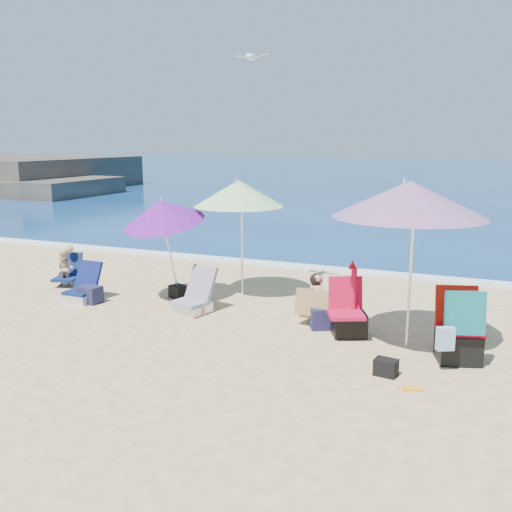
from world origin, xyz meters
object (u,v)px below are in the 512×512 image
at_px(umbrella_blue, 162,212).
at_px(person_center, 316,301).
at_px(umbrella_turquoise, 409,199).
at_px(chair_rainbow, 194,300).
at_px(camp_chair_right, 459,335).
at_px(furled_umbrella, 353,294).
at_px(camp_chair_left, 348,319).
at_px(umbrella_striped, 239,194).
at_px(seagull, 251,57).
at_px(chair_navy, 82,291).
at_px(person_left, 66,268).

distance_m(umbrella_blue, person_center, 3.29).
distance_m(umbrella_turquoise, chair_rainbow, 4.16).
xyz_separation_m(umbrella_blue, camp_chair_right, (5.25, -1.00, -1.31)).
distance_m(furled_umbrella, camp_chair_left, 0.39).
height_order(umbrella_striped, seagull, seagull).
relative_size(camp_chair_right, seagull, 1.46).
bearing_deg(seagull, umbrella_turquoise, -29.35).
xyz_separation_m(umbrella_striped, furled_umbrella, (2.54, -1.34, -1.34)).
distance_m(camp_chair_left, camp_chair_right, 1.69).
bearing_deg(umbrella_striped, person_center, -31.25).
relative_size(chair_navy, chair_rainbow, 0.85).
relative_size(umbrella_blue, furled_umbrella, 1.75).
bearing_deg(chair_navy, chair_rainbow, 5.48).
height_order(furled_umbrella, person_left, furled_umbrella).
xyz_separation_m(umbrella_striped, chair_navy, (-2.56, -1.48, -1.79)).
height_order(umbrella_striped, chair_navy, umbrella_striped).
bearing_deg(camp_chair_right, umbrella_striped, 155.43).
bearing_deg(umbrella_turquoise, chair_navy, 178.50).
distance_m(umbrella_blue, camp_chair_left, 3.93).
bearing_deg(camp_chair_right, person_center, 161.72).
bearing_deg(person_center, umbrella_striped, 148.75).
bearing_deg(umbrella_blue, camp_chair_right, -10.76).
distance_m(camp_chair_left, person_center, 0.68).
bearing_deg(person_center, camp_chair_left, -24.91).
bearing_deg(person_center, camp_chair_right, -18.28).
height_order(camp_chair_right, person_left, camp_chair_right).
distance_m(chair_navy, camp_chair_right, 6.70).
xyz_separation_m(umbrella_striped, umbrella_blue, (-1.13, -0.89, -0.30)).
bearing_deg(furled_umbrella, umbrella_striped, 152.14).
relative_size(camp_chair_left, seagull, 1.25).
relative_size(chair_navy, camp_chair_left, 0.80).
relative_size(umbrella_turquoise, chair_rainbow, 3.13).
distance_m(umbrella_turquoise, umbrella_blue, 4.56).
relative_size(person_center, seagull, 1.20).
bearing_deg(chair_rainbow, umbrella_blue, 155.43).
xyz_separation_m(umbrella_striped, camp_chair_left, (2.49, -1.43, -1.71)).
height_order(chair_navy, camp_chair_left, camp_chair_left).
bearing_deg(camp_chair_left, umbrella_turquoise, -13.76).
relative_size(umbrella_blue, camp_chair_right, 1.96).
relative_size(umbrella_turquoise, chair_navy, 3.70).
xyz_separation_m(umbrella_blue, person_center, (3.03, -0.26, -1.27)).
bearing_deg(person_center, person_left, 175.35).
distance_m(umbrella_turquoise, umbrella_striped, 3.72).
relative_size(umbrella_turquoise, person_left, 3.22).
relative_size(umbrella_striped, person_left, 2.73).
relative_size(umbrella_striped, umbrella_blue, 1.10).
relative_size(furled_umbrella, person_center, 1.36).
bearing_deg(person_center, seagull, 142.89).
xyz_separation_m(umbrella_turquoise, chair_rainbow, (-3.65, 0.37, -1.96)).
height_order(chair_rainbow, person_left, person_left).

